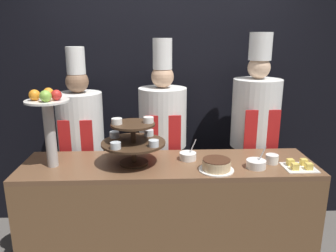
# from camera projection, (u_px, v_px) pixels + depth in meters

# --- Properties ---
(wall_back) EXTENTS (10.00, 0.06, 2.80)m
(wall_back) POSITION_uv_depth(u_px,v_px,m) (164.00, 83.00, 3.14)
(wall_back) COLOR black
(wall_back) RESTS_ON ground_plane
(buffet_counter) EXTENTS (2.11, 0.56, 0.94)m
(buffet_counter) POSITION_uv_depth(u_px,v_px,m) (169.00, 220.00, 2.50)
(buffet_counter) COLOR brown
(buffet_counter) RESTS_ON ground_plane
(tiered_stand) EXTENTS (0.45, 0.45, 0.34)m
(tiered_stand) POSITION_uv_depth(u_px,v_px,m) (133.00, 139.00, 2.31)
(tiered_stand) COLOR #3D2819
(tiered_stand) RESTS_ON buffet_counter
(fruit_pedestal) EXTENTS (0.29, 0.29, 0.55)m
(fruit_pedestal) POSITION_uv_depth(u_px,v_px,m) (48.00, 116.00, 2.22)
(fruit_pedestal) COLOR #B2ADA8
(fruit_pedestal) RESTS_ON buffet_counter
(cake_round) EXTENTS (0.24, 0.24, 0.08)m
(cake_round) POSITION_uv_depth(u_px,v_px,m) (216.00, 165.00, 2.23)
(cake_round) COLOR white
(cake_round) RESTS_ON buffet_counter
(cup_white) EXTENTS (0.09, 0.09, 0.07)m
(cup_white) POSITION_uv_depth(u_px,v_px,m) (272.00, 159.00, 2.36)
(cup_white) COLOR white
(cup_white) RESTS_ON buffet_counter
(cake_square_tray) EXTENTS (0.21, 0.20, 0.05)m
(cake_square_tray) POSITION_uv_depth(u_px,v_px,m) (299.00, 166.00, 2.27)
(cake_square_tray) COLOR white
(cake_square_tray) RESTS_ON buffet_counter
(serving_bowl_near) EXTENTS (0.14, 0.14, 0.16)m
(serving_bowl_near) POSITION_uv_depth(u_px,v_px,m) (256.00, 164.00, 2.27)
(serving_bowl_near) COLOR white
(serving_bowl_near) RESTS_ON buffet_counter
(serving_bowl_far) EXTENTS (0.12, 0.12, 0.16)m
(serving_bowl_far) POSITION_uv_depth(u_px,v_px,m) (188.00, 156.00, 2.43)
(serving_bowl_far) COLOR white
(serving_bowl_far) RESTS_ON buffet_counter
(chef_left) EXTENTS (0.39, 0.39, 1.75)m
(chef_left) POSITION_uv_depth(u_px,v_px,m) (81.00, 142.00, 2.85)
(chef_left) COLOR black
(chef_left) RESTS_ON ground_plane
(chef_center_left) EXTENTS (0.41, 0.41, 1.81)m
(chef_center_left) POSITION_uv_depth(u_px,v_px,m) (163.00, 138.00, 2.88)
(chef_center_left) COLOR black
(chef_center_left) RESTS_ON ground_plane
(chef_center_right) EXTENTS (0.41, 0.41, 1.86)m
(chef_center_right) POSITION_uv_depth(u_px,v_px,m) (254.00, 131.00, 2.90)
(chef_center_right) COLOR #28282D
(chef_center_right) RESTS_ON ground_plane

